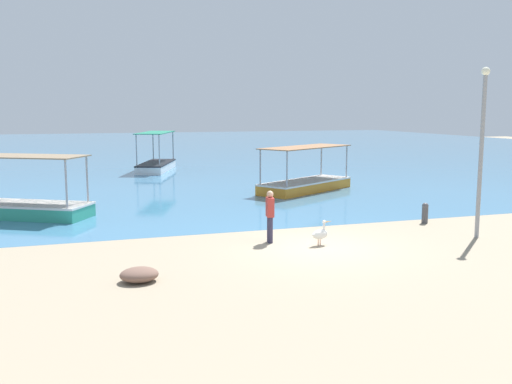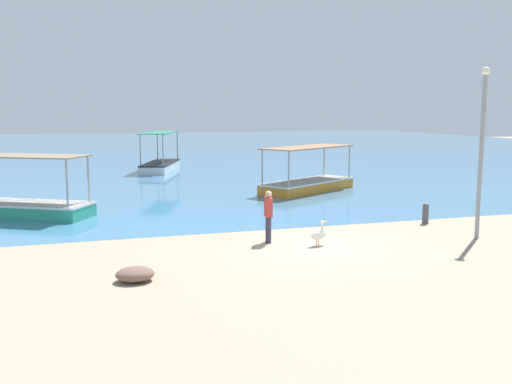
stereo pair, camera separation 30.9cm
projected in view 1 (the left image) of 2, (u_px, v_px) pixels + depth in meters
The scene contains 10 objects.
ground at pixel (318, 248), 17.73m from camera, with size 120.00×120.00×0.00m, color gray.
harbor_water at pixel (140, 149), 62.93m from camera, with size 110.00×90.00×0.00m, color teal.
fishing_boat_near_left at pixel (305, 182), 30.03m from camera, with size 6.10×4.80×2.35m.
fishing_boat_near_right at pixel (16, 205), 22.81m from camera, with size 6.12×4.59×2.47m.
fishing_boat_far_right at pixel (156, 164), 40.21m from camera, with size 3.65×6.20×2.70m.
pelican at pixel (320, 234), 17.97m from camera, with size 0.80×0.41×0.80m.
lamp_post at pixel (482, 143), 18.73m from camera, with size 0.28×0.28×5.63m.
mooring_bollard at pixel (425, 212), 21.52m from camera, with size 0.25×0.25×0.78m.
fisherman_standing at pixel (270, 215), 18.31m from camera, with size 0.28×0.43×1.69m.
net_pile at pixel (139, 275), 14.19m from camera, with size 0.96×0.82×0.36m, color brown.
Camera 1 is at (-7.17, -15.86, 4.25)m, focal length 40.00 mm.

